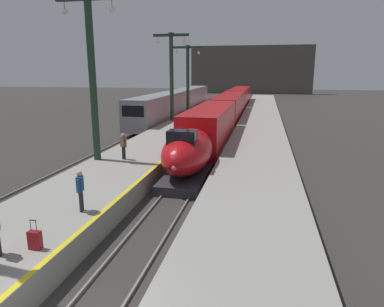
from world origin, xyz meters
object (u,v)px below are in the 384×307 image
object	(u,v)px
station_column_far	(171,69)
passenger_mid_platform	(123,144)
regional_train_adjacent	(178,102)
station_column_distant	(188,72)
station_column_mid	(92,64)
passenger_far_waiting	(80,188)
highspeed_train_main	(229,108)
rolling_suitcase	(35,240)

from	to	relation	value
station_column_far	passenger_mid_platform	xyz separation A→B (m)	(1.66, -18.26, -4.75)
regional_train_adjacent	station_column_distant	size ratio (longest dim) A/B	4.14
station_column_mid	passenger_far_waiting	bearing A→B (deg)	-67.57
highspeed_train_main	station_column_distant	size ratio (longest dim) A/B	6.42
passenger_mid_platform	passenger_far_waiting	world-z (taller)	same
station_column_mid	station_column_distant	world-z (taller)	station_column_mid
station_column_far	station_column_mid	bearing A→B (deg)	-90.00
regional_train_adjacent	rolling_suitcase	distance (m)	41.67
regional_train_adjacent	station_column_distant	world-z (taller)	station_column_distant
passenger_far_waiting	rolling_suitcase	xyz separation A→B (m)	(0.10, -3.10, -0.69)
station_column_mid	station_column_far	bearing A→B (deg)	90.00
regional_train_adjacent	rolling_suitcase	xyz separation A→B (m)	(5.60, -41.29, -0.77)
station_column_distant	rolling_suitcase	size ratio (longest dim) A/B	9.01
station_column_mid	passenger_mid_platform	distance (m)	5.18
passenger_far_waiting	station_column_distant	bearing A→B (deg)	95.37
highspeed_train_main	regional_train_adjacent	size ratio (longest dim) A/B	1.55
highspeed_train_main	passenger_far_waiting	world-z (taller)	highspeed_train_main
station_column_distant	rolling_suitcase	distance (m)	38.66
regional_train_adjacent	station_column_mid	world-z (taller)	station_column_mid
station_column_far	passenger_mid_platform	distance (m)	18.94
regional_train_adjacent	passenger_far_waiting	distance (m)	38.59
regional_train_adjacent	passenger_mid_platform	bearing A→B (deg)	-82.64
passenger_mid_platform	rolling_suitcase	bearing A→B (deg)	-81.33
highspeed_train_main	regional_train_adjacent	world-z (taller)	regional_train_adjacent
passenger_far_waiting	highspeed_train_main	bearing A→B (deg)	85.41
station_column_mid	passenger_far_waiting	xyz separation A→B (m)	(3.30, -7.98, -4.89)
station_column_distant	rolling_suitcase	bearing A→B (deg)	-84.91
station_column_far	highspeed_train_main	bearing A→B (deg)	44.73
station_column_far	passenger_far_waiting	distance (m)	27.19
passenger_far_waiting	rolling_suitcase	bearing A→B (deg)	-88.09
station_column_mid	rolling_suitcase	size ratio (longest dim) A/B	10.04
passenger_mid_platform	regional_train_adjacent	bearing A→B (deg)	97.36
rolling_suitcase	station_column_far	bearing A→B (deg)	96.54
highspeed_train_main	passenger_mid_platform	xyz separation A→B (m)	(-4.24, -24.10, 0.08)
highspeed_train_main	passenger_mid_platform	distance (m)	24.47
station_column_far	station_column_distant	world-z (taller)	station_column_far
station_column_mid	passenger_far_waiting	world-z (taller)	station_column_mid
station_column_far	rolling_suitcase	size ratio (longest dim) A/B	9.76
passenger_mid_platform	passenger_far_waiting	distance (m)	8.47
regional_train_adjacent	highspeed_train_main	bearing A→B (deg)	-35.49
highspeed_train_main	station_column_far	size ratio (longest dim) A/B	5.93
station_column_distant	rolling_suitcase	world-z (taller)	station_column_distant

